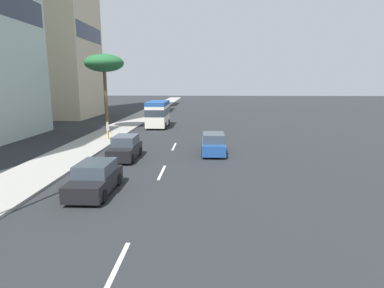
{
  "coord_description": "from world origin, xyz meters",
  "views": [
    {
      "loc": [
        -2.86,
        -2.65,
        5.57
      ],
      "look_at": [
        19.12,
        -1.78,
        1.27
      ],
      "focal_mm": 29.73,
      "sensor_mm": 36.0,
      "label": 1
    }
  ],
  "objects_px": {
    "car_second": "(213,144)",
    "car_third": "(95,179)",
    "pedestrian_near_lamp": "(108,130)",
    "palm_tree": "(104,64)",
    "car_lead": "(125,148)",
    "minibus_fourth": "(158,113)"
  },
  "relations": [
    {
      "from": "car_lead",
      "to": "palm_tree",
      "type": "bearing_deg",
      "value": -157.99
    },
    {
      "from": "car_second",
      "to": "car_third",
      "type": "xyz_separation_m",
      "value": [
        -9.31,
        6.24,
        -0.03
      ]
    },
    {
      "from": "car_lead",
      "to": "car_third",
      "type": "xyz_separation_m",
      "value": [
        -7.35,
        -0.27,
        -0.05
      ]
    },
    {
      "from": "car_lead",
      "to": "car_second",
      "type": "distance_m",
      "value": 6.8
    },
    {
      "from": "minibus_fourth",
      "to": "palm_tree",
      "type": "xyz_separation_m",
      "value": [
        -3.1,
        5.54,
        5.82
      ]
    },
    {
      "from": "car_second",
      "to": "car_third",
      "type": "relative_size",
      "value": 1.05
    },
    {
      "from": "car_third",
      "to": "palm_tree",
      "type": "relative_size",
      "value": 0.49
    },
    {
      "from": "car_lead",
      "to": "palm_tree",
      "type": "height_order",
      "value": "palm_tree"
    },
    {
      "from": "car_second",
      "to": "palm_tree",
      "type": "height_order",
      "value": "palm_tree"
    },
    {
      "from": "pedestrian_near_lamp",
      "to": "palm_tree",
      "type": "relative_size",
      "value": 0.19
    },
    {
      "from": "car_second",
      "to": "pedestrian_near_lamp",
      "type": "distance_m",
      "value": 11.47
    },
    {
      "from": "car_lead",
      "to": "car_third",
      "type": "bearing_deg",
      "value": 2.12
    },
    {
      "from": "car_lead",
      "to": "car_second",
      "type": "xyz_separation_m",
      "value": [
        1.96,
        -6.52,
        -0.02
      ]
    },
    {
      "from": "car_third",
      "to": "minibus_fourth",
      "type": "xyz_separation_m",
      "value": [
        24.17,
        0.28,
        1.01
      ]
    },
    {
      "from": "car_lead",
      "to": "car_third",
      "type": "relative_size",
      "value": 1.0
    },
    {
      "from": "car_third",
      "to": "minibus_fourth",
      "type": "height_order",
      "value": "minibus_fourth"
    },
    {
      "from": "car_second",
      "to": "minibus_fourth",
      "type": "height_order",
      "value": "minibus_fourth"
    },
    {
      "from": "minibus_fourth",
      "to": "palm_tree",
      "type": "bearing_deg",
      "value": -60.79
    },
    {
      "from": "car_lead",
      "to": "palm_tree",
      "type": "distance_m",
      "value": 16.28
    },
    {
      "from": "car_lead",
      "to": "minibus_fourth",
      "type": "xyz_separation_m",
      "value": [
        16.82,
        0.01,
        0.96
      ]
    },
    {
      "from": "car_lead",
      "to": "car_second",
      "type": "relative_size",
      "value": 0.95
    },
    {
      "from": "pedestrian_near_lamp",
      "to": "car_lead",
      "type": "bearing_deg",
      "value": 176.62
    }
  ]
}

